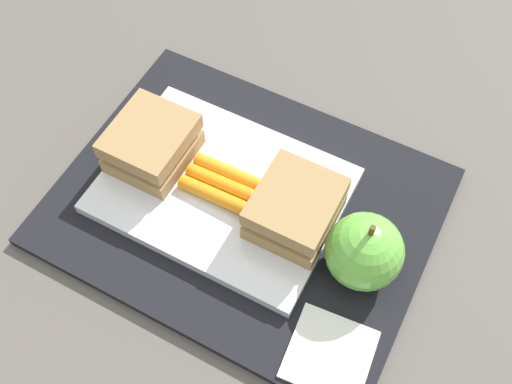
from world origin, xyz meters
The scene contains 8 objects.
ground_plane centered at (0.00, 0.00, 0.00)m, with size 2.40×2.40×0.00m, color #56514C.
lunchbag_mat centered at (0.00, 0.00, 0.01)m, with size 0.36×0.28×0.01m, color black.
food_tray centered at (-0.03, 0.00, 0.02)m, with size 0.23×0.17×0.01m, color white.
sandwich_half_left centered at (-0.10, 0.00, 0.04)m, with size 0.07×0.08×0.04m.
sandwich_half_right centered at (0.05, 0.00, 0.04)m, with size 0.07×0.08×0.04m.
carrot_sticks_bundle centered at (-0.02, 0.00, 0.03)m, with size 0.08×0.04×0.02m.
apple centered at (0.13, -0.01, 0.05)m, with size 0.07×0.07×0.08m.
paper_napkin centered at (0.14, -0.10, 0.01)m, with size 0.07×0.07×0.00m, color white.
Camera 1 is at (0.15, -0.25, 0.52)m, focal length 41.87 mm.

